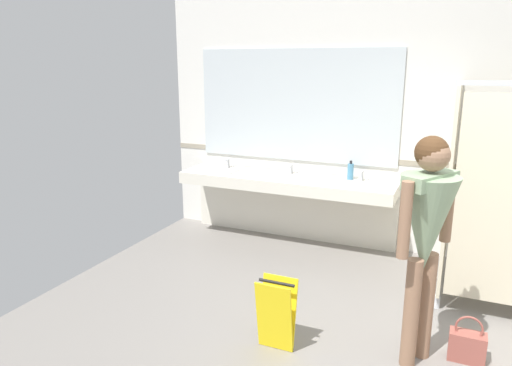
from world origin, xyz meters
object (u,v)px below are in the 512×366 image
(soap_dispenser, at_px, (350,171))
(wet_floor_sign, at_px, (276,314))
(handbag, at_px, (467,345))
(person_standing, at_px, (426,224))

(soap_dispenser, relative_size, wet_floor_sign, 0.39)
(handbag, bearing_deg, person_standing, -157.01)
(person_standing, distance_m, wet_floor_sign, 1.29)
(person_standing, bearing_deg, handbag, 22.99)
(handbag, xyz_separation_m, soap_dispenser, (-1.33, 1.86, 0.80))
(soap_dispenser, distance_m, wet_floor_sign, 2.37)
(handbag, bearing_deg, soap_dispenser, 125.44)
(person_standing, relative_size, wet_floor_sign, 2.97)
(handbag, height_order, wet_floor_sign, wet_floor_sign)
(soap_dispenser, xyz_separation_m, wet_floor_sign, (-0.02, -2.29, -0.63))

